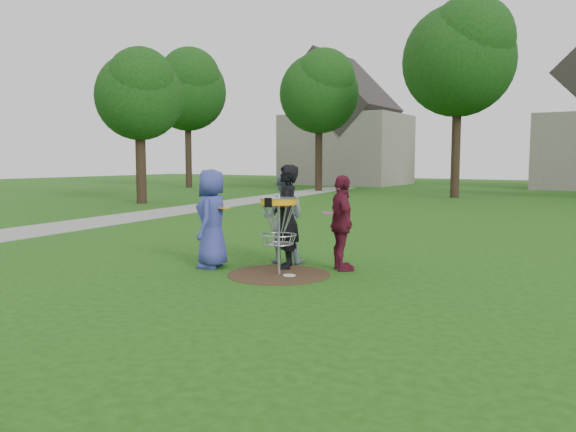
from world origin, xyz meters
The scene contains 11 objects.
ground centered at (0.00, 0.00, 0.00)m, with size 100.00×100.00×0.00m, color #19470F.
dirt_patch centered at (0.00, 0.00, 0.00)m, with size 1.80×1.80×0.01m, color #47331E.
concrete_path centered at (-10.00, 8.00, 0.01)m, with size 2.20×40.00×0.02m, color #9E9E99.
player_blue centered at (-1.41, -0.10, 0.91)m, with size 0.89×0.58×1.82m, color #363D96.
player_black centered at (-0.20, 0.57, 0.95)m, with size 0.69×0.46×1.91m, color black.
player_grey centered at (-0.55, 1.01, 0.87)m, with size 0.85×0.66×1.75m, color gray.
player_maroon centered at (0.75, 0.93, 0.86)m, with size 1.01×0.42×1.72m, color maroon.
disc_on_grass centered at (0.22, -0.01, 0.01)m, with size 0.22×0.22×0.02m, color white.
disc_golf_basket centered at (0.00, 0.00, 1.02)m, with size 0.66×0.67×1.38m.
held_discs centered at (-0.27, 0.42, 1.10)m, with size 1.92×1.06×0.13m.
tree_row centered at (0.44, 20.67, 6.21)m, with size 51.20×17.42×9.90m.
Camera 1 is at (5.26, -8.06, 2.00)m, focal length 35.00 mm.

